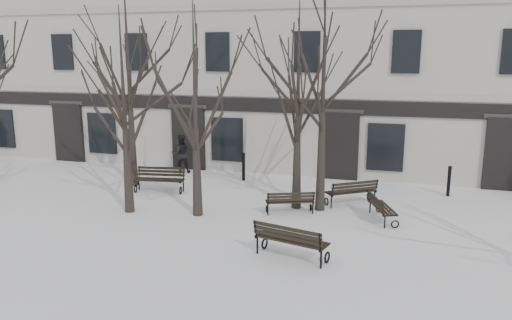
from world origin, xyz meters
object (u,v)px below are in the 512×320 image
at_px(tree_2, 195,85).
at_px(bench_3, 160,179).
at_px(bench_1, 290,201).
at_px(bench_2, 290,240).
at_px(bench_4, 352,191).
at_px(bench_5, 381,207).
at_px(tree_1, 123,86).

height_order(tree_2, bench_3, tree_2).
bearing_deg(bench_1, bench_2, 80.45).
height_order(bench_4, bench_5, bench_4).
relative_size(tree_2, bench_4, 3.74).
bearing_deg(bench_1, tree_2, -3.50).
bearing_deg(tree_2, bench_4, 28.06).
bearing_deg(tree_2, bench_3, 138.05).
bearing_deg(tree_2, tree_1, -172.70).
relative_size(bench_1, bench_4, 0.91).
distance_m(tree_1, bench_3, 4.57).
relative_size(tree_2, bench_5, 4.02).
xyz_separation_m(bench_1, bench_5, (2.98, 0.16, 0.01)).
bearing_deg(bench_2, tree_2, -21.14).
relative_size(bench_3, bench_4, 1.07).
distance_m(tree_2, bench_3, 5.14).
bearing_deg(tree_2, bench_5, 10.90).
xyz_separation_m(tree_1, bench_1, (5.35, 1.29, -3.84)).
xyz_separation_m(bench_1, bench_2, (0.82, -3.74, 0.10)).
bearing_deg(bench_5, bench_4, 16.25).
distance_m(bench_1, bench_4, 2.50).
xyz_separation_m(tree_2, bench_5, (5.93, 1.14, -3.90)).
bearing_deg(bench_5, bench_1, 73.09).
bearing_deg(tree_1, bench_1, 13.56).
bearing_deg(bench_5, bench_2, 131.14).
bearing_deg(bench_3, bench_2, -47.05).
relative_size(bench_3, bench_5, 1.15).
bearing_deg(bench_5, bench_3, 62.33).
relative_size(tree_1, bench_4, 3.68).
bearing_deg(bench_3, bench_4, -6.11).
relative_size(bench_1, bench_5, 0.98).
xyz_separation_m(bench_1, bench_4, (1.91, 1.61, 0.06)).
relative_size(tree_1, tree_2, 0.98).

